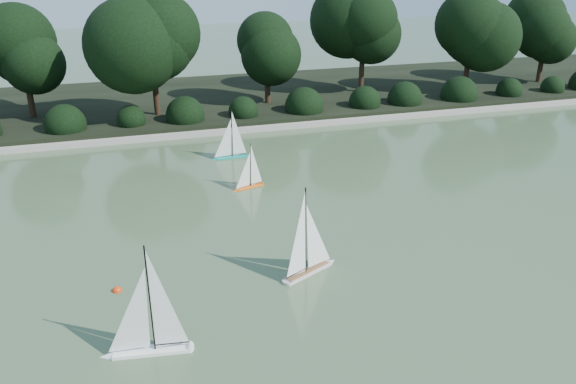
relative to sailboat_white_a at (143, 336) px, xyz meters
The scene contains 10 objects.
ground 4.44m from the sailboat_white_a, 16.81° to the left, with size 80.00×80.00×0.00m, color #395130.
pond_coping 11.13m from the sailboat_white_a, 67.56° to the left, with size 40.00×0.35×0.18m, color gray.
far_bank 14.90m from the sailboat_white_a, 73.44° to the left, with size 40.00×8.00×0.30m, color black.
tree_line 14.05m from the sailboat_white_a, 66.70° to the left, with size 26.31×3.93×4.39m.
shrub_hedge 11.96m from the sailboat_white_a, 69.21° to the left, with size 29.10×1.10×1.10m.
sailboat_white_a is the anchor object (origin of this frame).
sailboat_white_b 3.38m from the sailboat_white_a, 25.29° to the left, with size 1.24×0.73×1.78m.
sailboat_orange 6.30m from the sailboat_white_a, 63.28° to the left, with size 0.88×0.39×1.21m.
sailboat_teal 8.42m from the sailboat_white_a, 70.41° to the left, with size 1.10×0.20×1.50m.
race_buoy 1.85m from the sailboat_white_a, 100.77° to the left, with size 0.17×0.17×0.17m, color red.
Camera 1 is at (-4.17, -8.14, 5.29)m, focal length 35.00 mm.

